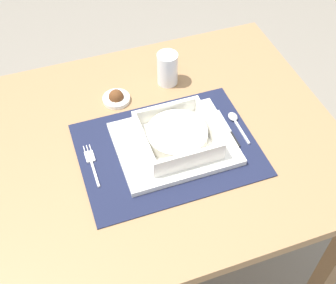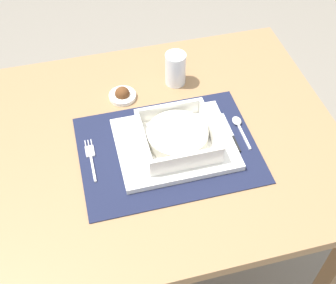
{
  "view_description": "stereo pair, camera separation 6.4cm",
  "coord_description": "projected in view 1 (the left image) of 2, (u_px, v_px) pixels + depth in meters",
  "views": [
    {
      "loc": [
        -0.23,
        -0.73,
        1.62
      ],
      "look_at": [
        0.01,
        -0.05,
        0.78
      ],
      "focal_mm": 47.77,
      "sensor_mm": 36.0,
      "label": 1
    },
    {
      "loc": [
        -0.17,
        -0.75,
        1.62
      ],
      "look_at": [
        0.01,
        -0.05,
        0.78
      ],
      "focal_mm": 47.77,
      "sensor_mm": 36.0,
      "label": 2
    }
  ],
  "objects": [
    {
      "name": "placemat",
      "position": [
        168.0,
        149.0,
        1.13
      ],
      "size": [
        0.44,
        0.33,
        0.0
      ],
      "primitive_type": "cube",
      "color": "#191E38",
      "rests_on": "dining_table"
    },
    {
      "name": "condiment_saucer",
      "position": [
        116.0,
        98.0,
        1.24
      ],
      "size": [
        0.08,
        0.08,
        0.04
      ],
      "color": "white",
      "rests_on": "dining_table"
    },
    {
      "name": "butter_knife",
      "position": [
        228.0,
        131.0,
        1.16
      ],
      "size": [
        0.01,
        0.14,
        0.01
      ],
      "rotation": [
        0.0,
        0.0,
        0.06
      ],
      "color": "black",
      "rests_on": "placemat"
    },
    {
      "name": "serving_plate",
      "position": [
        174.0,
        144.0,
        1.13
      ],
      "size": [
        0.29,
        0.23,
        0.02
      ],
      "primitive_type": "cube",
      "color": "white",
      "rests_on": "placemat"
    },
    {
      "name": "fork",
      "position": [
        91.0,
        162.0,
        1.1
      ],
      "size": [
        0.02,
        0.14,
        0.0
      ],
      "rotation": [
        0.0,
        0.0,
        -0.06
      ],
      "color": "silver",
      "rests_on": "placemat"
    },
    {
      "name": "dining_table",
      "position": [
        158.0,
        164.0,
        1.24
      ],
      "size": [
        0.94,
        0.77,
        0.75
      ],
      "color": "#936D47",
      "rests_on": "ground"
    },
    {
      "name": "porridge_bowl",
      "position": [
        177.0,
        136.0,
        1.1
      ],
      "size": [
        0.18,
        0.18,
        0.05
      ],
      "color": "white",
      "rests_on": "serving_plate"
    },
    {
      "name": "drinking_glass",
      "position": [
        167.0,
        70.0,
        1.26
      ],
      "size": [
        0.06,
        0.06,
        0.1
      ],
      "color": "white",
      "rests_on": "dining_table"
    },
    {
      "name": "ground_plane",
      "position": [
        161.0,
        267.0,
        1.72
      ],
      "size": [
        6.0,
        6.0,
        0.0
      ],
      "primitive_type": "plane",
      "color": "gray"
    },
    {
      "name": "spoon",
      "position": [
        235.0,
        120.0,
        1.19
      ],
      "size": [
        0.02,
        0.12,
        0.01
      ],
      "rotation": [
        0.0,
        0.0,
        0.06
      ],
      "color": "silver",
      "rests_on": "placemat"
    }
  ]
}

